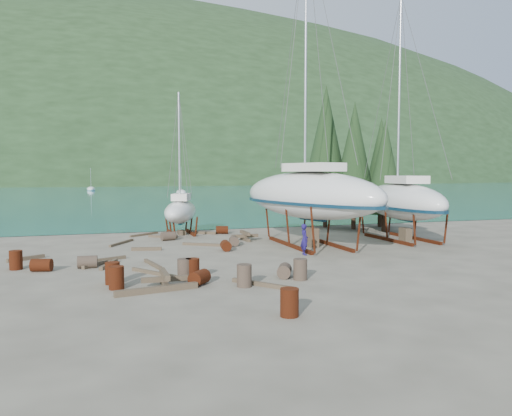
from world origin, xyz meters
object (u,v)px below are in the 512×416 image
object	(u,v)px
large_sailboat_near	(309,195)
worker	(304,239)
large_sailboat_far	(402,201)
small_sailboat_shore	(181,211)

from	to	relation	value
large_sailboat_near	worker	xyz separation A→B (m)	(-1.64, -3.16, -2.28)
large_sailboat_far	small_sailboat_shore	distance (m)	15.43
worker	large_sailboat_near	bearing A→B (deg)	-22.58
large_sailboat_near	worker	distance (m)	4.23
large_sailboat_far	worker	world-z (taller)	large_sailboat_far
small_sailboat_shore	worker	size ratio (longest dim) A/B	6.05
large_sailboat_far	large_sailboat_near	bearing A→B (deg)	-169.89
large_sailboat_near	worker	bearing A→B (deg)	-132.19
large_sailboat_far	small_sailboat_shore	bearing A→B (deg)	156.95
large_sailboat_near	large_sailboat_far	bearing A→B (deg)	-11.73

